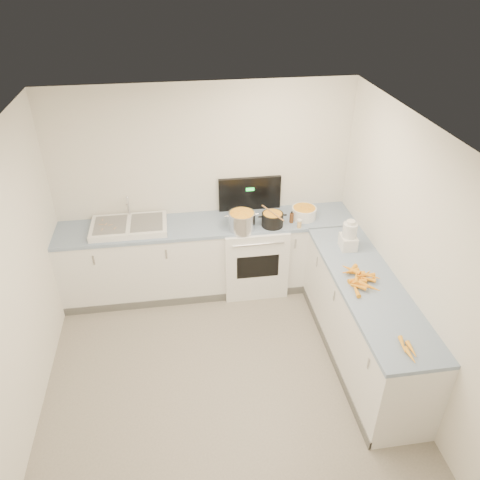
{
  "coord_description": "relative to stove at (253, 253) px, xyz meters",
  "views": [
    {
      "loc": [
        -0.32,
        -3.07,
        3.69
      ],
      "look_at": [
        0.3,
        1.1,
        1.05
      ],
      "focal_mm": 35.0,
      "sensor_mm": 36.0,
      "label": 1
    }
  ],
  "objects": [
    {
      "name": "wall_right",
      "position": [
        1.2,
        -1.69,
        0.78
      ],
      "size": [
        0.0,
        4.0,
        2.5
      ],
      "primitive_type": null,
      "rotation": [
        1.57,
        0.0,
        -1.57
      ],
      "color": "silver",
      "rests_on": "ground"
    },
    {
      "name": "steel_pot",
      "position": [
        -0.17,
        -0.17,
        0.56
      ],
      "size": [
        0.4,
        0.4,
        0.23
      ],
      "primitive_type": "cylinder",
      "rotation": [
        0.0,
        0.0,
        -0.39
      ],
      "color": "silver",
      "rests_on": "stove"
    },
    {
      "name": "stove",
      "position": [
        0.0,
        0.0,
        0.0
      ],
      "size": [
        0.76,
        0.65,
        1.36
      ],
      "color": "white",
      "rests_on": "ground"
    },
    {
      "name": "ceiling",
      "position": [
        -0.55,
        -1.69,
        2.03
      ],
      "size": [
        3.5,
        4.0,
        0.0
      ],
      "primitive_type": null,
      "rotation": [
        3.14,
        0.0,
        0.0
      ],
      "color": "silver",
      "rests_on": "ground"
    },
    {
      "name": "carrot_pile",
      "position": [
        0.8,
        -1.32,
        0.5
      ],
      "size": [
        0.33,
        0.5,
        0.08
      ],
      "color": "#FFA21F",
      "rests_on": "counter_right"
    },
    {
      "name": "counter_back",
      "position": [
        -0.55,
        0.01,
        -0.0
      ],
      "size": [
        3.5,
        0.62,
        0.94
      ],
      "color": "white",
      "rests_on": "ground"
    },
    {
      "name": "peeled_carrots",
      "position": [
        0.86,
        -2.28,
        0.49
      ],
      "size": [
        0.11,
        0.29,
        0.04
      ],
      "color": "#FFA626",
      "rests_on": "counter_right"
    },
    {
      "name": "black_pot",
      "position": [
        0.19,
        -0.15,
        0.54
      ],
      "size": [
        0.27,
        0.27,
        0.18
      ],
      "primitive_type": "cylinder",
      "rotation": [
        0.0,
        0.0,
        0.08
      ],
      "color": "black",
      "rests_on": "stove"
    },
    {
      "name": "mixing_bowl",
      "position": [
        0.6,
        -0.03,
        0.53
      ],
      "size": [
        0.3,
        0.3,
        0.14
      ],
      "primitive_type": "cylinder",
      "rotation": [
        0.0,
        0.0,
        -0.01
      ],
      "color": "white",
      "rests_on": "counter_back"
    },
    {
      "name": "wall_back",
      "position": [
        -0.55,
        0.31,
        0.78
      ],
      "size": [
        3.5,
        0.0,
        2.5
      ],
      "primitive_type": null,
      "rotation": [
        1.57,
        0.0,
        0.0
      ],
      "color": "silver",
      "rests_on": "ground"
    },
    {
      "name": "spice_jar",
      "position": [
        0.49,
        -0.24,
        0.51
      ],
      "size": [
        0.05,
        0.05,
        0.09
      ],
      "primitive_type": "cylinder",
      "color": "#E5B266",
      "rests_on": "counter_back"
    },
    {
      "name": "wall_left",
      "position": [
        -2.3,
        -1.69,
        0.78
      ],
      "size": [
        0.0,
        4.0,
        2.5
      ],
      "primitive_type": null,
      "rotation": [
        1.57,
        0.0,
        1.57
      ],
      "color": "silver",
      "rests_on": "ground"
    },
    {
      "name": "floor",
      "position": [
        -0.55,
        -1.69,
        -0.47
      ],
      "size": [
        3.5,
        4.0,
        0.0
      ],
      "primitive_type": null,
      "color": "gray",
      "rests_on": "ground"
    },
    {
      "name": "peelings",
      "position": [
        -1.68,
        -0.01,
        0.54
      ],
      "size": [
        0.23,
        0.27,
        0.01
      ],
      "color": "tan",
      "rests_on": "sink"
    },
    {
      "name": "extract_bottle",
      "position": [
        0.43,
        -0.12,
        0.53
      ],
      "size": [
        0.05,
        0.05,
        0.12
      ],
      "primitive_type": "cylinder",
      "color": "#593319",
      "rests_on": "counter_back"
    },
    {
      "name": "food_processor",
      "position": [
        0.9,
        -0.74,
        0.61
      ],
      "size": [
        0.18,
        0.21,
        0.34
      ],
      "color": "white",
      "rests_on": "counter_right"
    },
    {
      "name": "wooden_spoon",
      "position": [
        0.19,
        -0.15,
        0.64
      ],
      "size": [
        0.19,
        0.4,
        0.02
      ],
      "primitive_type": "cylinder",
      "rotation": [
        1.57,
        0.0,
        0.4
      ],
      "color": "#AD7A47",
      "rests_on": "black_pot"
    },
    {
      "name": "sink",
      "position": [
        -1.45,
        0.02,
        0.5
      ],
      "size": [
        0.86,
        0.52,
        0.31
      ],
      "color": "white",
      "rests_on": "counter_back"
    },
    {
      "name": "counter_right",
      "position": [
        0.9,
        -1.39,
        -0.0
      ],
      "size": [
        0.62,
        2.2,
        0.94
      ],
      "color": "white",
      "rests_on": "ground"
    }
  ]
}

